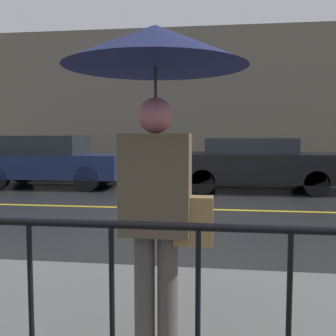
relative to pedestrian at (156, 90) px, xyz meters
name	(u,v)px	position (x,y,z in m)	size (l,w,h in m)	color
ground_plane	(188,209)	(-0.26, 5.68, -1.81)	(80.00, 80.00, 0.00)	#262628
sidewalk_near	(129,335)	(-0.26, 0.34, -1.74)	(28.00, 2.70, 0.13)	#60605E
sidewalk_far	(200,180)	(-0.26, 10.62, -1.74)	(28.00, 1.87, 0.13)	#60605E
lane_marking	(188,209)	(-0.26, 5.68, -1.80)	(25.20, 0.12, 0.01)	gold
building_storefront	(202,104)	(-0.26, 11.70, 0.84)	(28.00, 0.30, 5.30)	#706656
railing_foreground	(71,305)	(-0.26, -0.76, -1.02)	(12.00, 0.04, 1.04)	black
pedestrian	(156,90)	(0.00, 0.00, 0.00)	(1.12, 1.12, 2.06)	#4C4742
car_navy	(51,161)	(-4.57, 8.65, -1.03)	(4.25, 1.71, 1.52)	#19234C
car_black	(254,163)	(1.35, 8.65, -1.05)	(4.59, 1.87, 1.46)	black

